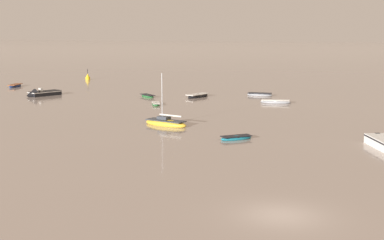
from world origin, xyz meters
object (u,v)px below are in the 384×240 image
(rowboat_moored_3, at_px, (198,96))
(rowboat_moored_9, at_px, (236,138))
(rowboat_moored_5, at_px, (15,86))
(rowboat_moored_6, at_px, (148,96))
(rowboat_moored_7, at_px, (275,102))
(motorboat_moored_3, at_px, (40,94))
(sailboat_moored_1, at_px, (166,123))
(rowboat_moored_2, at_px, (260,95))
(rowboat_moored_4, at_px, (156,104))
(channel_buoy, at_px, (88,77))

(rowboat_moored_3, relative_size, rowboat_moored_9, 1.53)
(rowboat_moored_3, bearing_deg, rowboat_moored_5, 104.68)
(rowboat_moored_6, distance_m, rowboat_moored_7, 19.20)
(rowboat_moored_6, xyz_separation_m, motorboat_moored_3, (-15.85, -4.01, 0.12))
(rowboat_moored_5, bearing_deg, sailboat_moored_1, -138.60)
(rowboat_moored_3, relative_size, sailboat_moored_1, 0.80)
(rowboat_moored_9, relative_size, motorboat_moored_3, 0.52)
(rowboat_moored_3, distance_m, rowboat_moored_6, 7.47)
(rowboat_moored_2, xyz_separation_m, rowboat_moored_4, (-10.98, -14.42, -0.04))
(rowboat_moored_5, bearing_deg, channel_buoy, -31.33)
(rowboat_moored_2, relative_size, sailboat_moored_1, 0.68)
(rowboat_moored_4, relative_size, rowboat_moored_5, 0.72)
(rowboat_moored_4, xyz_separation_m, channel_buoy, (-26.96, 29.58, 0.34))
(rowboat_moored_5, distance_m, rowboat_moored_6, 28.31)
(rowboat_moored_2, height_order, rowboat_moored_9, rowboat_moored_2)
(sailboat_moored_1, distance_m, rowboat_moored_7, 22.33)
(rowboat_moored_3, distance_m, channel_buoy, 35.66)
(rowboat_moored_7, distance_m, motorboat_moored_3, 35.20)
(sailboat_moored_1, distance_m, rowboat_moored_9, 10.02)
(rowboat_moored_7, bearing_deg, rowboat_moored_9, -93.95)
(rowboat_moored_7, bearing_deg, channel_buoy, 145.27)
(motorboat_moored_3, bearing_deg, rowboat_moored_2, 133.59)
(sailboat_moored_1, relative_size, rowboat_moored_9, 1.91)
(rowboat_moored_3, relative_size, channel_buoy, 1.99)
(rowboat_moored_7, bearing_deg, rowboat_moored_3, 160.55)
(rowboat_moored_2, bearing_deg, channel_buoy, -24.04)
(sailboat_moored_1, height_order, rowboat_moored_9, sailboat_moored_1)
(rowboat_moored_3, height_order, channel_buoy, channel_buoy)
(sailboat_moored_1, bearing_deg, rowboat_moored_5, -19.93)
(rowboat_moored_3, relative_size, rowboat_moored_6, 1.43)
(rowboat_moored_5, height_order, rowboat_moored_7, rowboat_moored_7)
(rowboat_moored_2, bearing_deg, sailboat_moored_1, 79.61)
(rowboat_moored_4, bearing_deg, rowboat_moored_7, 88.61)
(sailboat_moored_1, xyz_separation_m, rowboat_moored_7, (7.80, 20.92, -0.07))
(sailboat_moored_1, distance_m, channel_buoy, 55.22)
(sailboat_moored_1, bearing_deg, rowboat_moored_2, -82.95)
(rowboat_moored_3, distance_m, rowboat_moored_5, 35.02)
(rowboat_moored_2, xyz_separation_m, rowboat_moored_6, (-15.45, -6.90, -0.03))
(rowboat_moored_4, height_order, rowboat_moored_6, rowboat_moored_6)
(sailboat_moored_1, bearing_deg, channel_buoy, -36.99)
(rowboat_moored_3, relative_size, rowboat_moored_5, 1.09)
(rowboat_moored_4, height_order, channel_buoy, channel_buoy)
(rowboat_moored_4, relative_size, motorboat_moored_3, 0.52)
(rowboat_moored_9, bearing_deg, rowboat_moored_4, 87.81)
(rowboat_moored_9, bearing_deg, rowboat_moored_5, 103.98)
(rowboat_moored_7, relative_size, motorboat_moored_3, 0.73)
(rowboat_moored_9, bearing_deg, sailboat_moored_1, 109.36)
(rowboat_moored_6, xyz_separation_m, channel_buoy, (-22.49, 22.06, 0.32))
(rowboat_moored_3, bearing_deg, sailboat_moored_1, -149.12)
(rowboat_moored_6, height_order, rowboat_moored_7, rowboat_moored_7)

